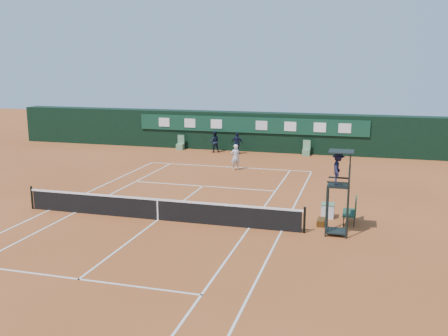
# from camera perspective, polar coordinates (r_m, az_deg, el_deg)

# --- Properties ---
(ground) EXTENTS (90.00, 90.00, 0.00)m
(ground) POSITION_cam_1_polar(r_m,az_deg,el_deg) (22.25, -7.56, -5.91)
(ground) COLOR #AE5729
(ground) RESTS_ON ground
(court_lines) EXTENTS (11.05, 23.85, 0.01)m
(court_lines) POSITION_cam_1_polar(r_m,az_deg,el_deg) (22.24, -7.56, -5.89)
(court_lines) COLOR silver
(court_lines) RESTS_ON ground
(tennis_net) EXTENTS (12.90, 0.10, 1.10)m
(tennis_net) POSITION_cam_1_polar(r_m,az_deg,el_deg) (22.10, -7.59, -4.65)
(tennis_net) COLOR black
(tennis_net) RESTS_ON ground
(back_wall) EXTENTS (40.00, 1.65, 3.00)m
(back_wall) POSITION_cam_1_polar(r_m,az_deg,el_deg) (39.45, 3.12, 4.22)
(back_wall) COLOR black
(back_wall) RESTS_ON ground
(linesman_chair_left) EXTENTS (0.55, 0.50, 1.15)m
(linesman_chair_left) POSITION_cam_1_polar(r_m,az_deg,el_deg) (39.99, -5.02, 2.57)
(linesman_chair_left) COLOR #609366
(linesman_chair_left) RESTS_ON ground
(linesman_chair_right) EXTENTS (0.55, 0.50, 1.15)m
(linesman_chair_right) POSITION_cam_1_polar(r_m,az_deg,el_deg) (37.68, 9.38, 1.88)
(linesman_chair_right) COLOR #5C8D62
(linesman_chair_right) RESTS_ON ground
(umpire_chair) EXTENTS (0.96, 0.95, 3.42)m
(umpire_chair) POSITION_cam_1_polar(r_m,az_deg,el_deg) (20.10, 12.97, -0.77)
(umpire_chair) COLOR black
(umpire_chair) RESTS_ON ground
(player_bench) EXTENTS (0.55, 1.20, 1.10)m
(player_bench) POSITION_cam_1_polar(r_m,az_deg,el_deg) (22.16, 14.44, -4.64)
(player_bench) COLOR #1A412B
(player_bench) RESTS_ON ground
(tennis_bag) EXTENTS (0.33, 0.72, 0.27)m
(tennis_bag) POSITION_cam_1_polar(r_m,az_deg,el_deg) (21.75, 11.04, -6.08)
(tennis_bag) COLOR black
(tennis_bag) RESTS_ON ground
(cooler) EXTENTS (0.57, 0.57, 0.65)m
(cooler) POSITION_cam_1_polar(r_m,az_deg,el_deg) (22.77, 11.77, -4.78)
(cooler) COLOR silver
(cooler) RESTS_ON ground
(tennis_ball) EXTENTS (0.06, 0.06, 0.06)m
(tennis_ball) POSITION_cam_1_polar(r_m,az_deg,el_deg) (31.32, 4.53, -0.56)
(tennis_ball) COLOR #D7E435
(tennis_ball) RESTS_ON ground
(player) EXTENTS (0.73, 0.67, 1.68)m
(player) POSITION_cam_1_polar(r_m,az_deg,el_deg) (32.08, 1.31, 1.25)
(player) COLOR silver
(player) RESTS_ON ground
(ball_kid_left) EXTENTS (0.99, 0.89, 1.65)m
(ball_kid_left) POSITION_cam_1_polar(r_m,az_deg,el_deg) (38.55, -1.11, 3.03)
(ball_kid_left) COLOR black
(ball_kid_left) RESTS_ON ground
(ball_kid_right) EXTENTS (1.00, 0.49, 1.64)m
(ball_kid_right) POSITION_cam_1_polar(r_m,az_deg,el_deg) (37.78, 1.52, 2.84)
(ball_kid_right) COLOR black
(ball_kid_right) RESTS_ON ground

